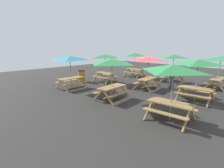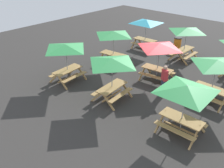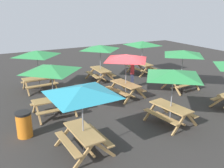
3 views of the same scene
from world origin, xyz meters
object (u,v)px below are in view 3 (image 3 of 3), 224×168
at_px(picnic_table_4, 82,96).
at_px(person_standing, 132,73).
at_px(picnic_table_2, 183,56).
at_px(picnic_table_0, 173,77).
at_px(picnic_table_3, 51,72).
at_px(trash_bin_orange, 24,124).
at_px(picnic_table_7, 142,46).
at_px(picnic_table_5, 100,50).
at_px(picnic_table_1, 37,56).
at_px(picnic_table_8, 126,60).

relative_size(picnic_table_4, person_standing, 1.69).
xyz_separation_m(picnic_table_2, person_standing, (-1.66, -2.24, -1.10)).
bearing_deg(picnic_table_0, picnic_table_3, -134.74).
distance_m(picnic_table_3, trash_bin_orange, 2.51).
relative_size(picnic_table_4, picnic_table_7, 1.00).
bearing_deg(picnic_table_0, picnic_table_4, -93.61).
distance_m(picnic_table_3, picnic_table_4, 3.32).
bearing_deg(picnic_table_7, picnic_table_5, -88.85).
distance_m(picnic_table_1, picnic_table_3, 3.69).
bearing_deg(picnic_table_4, picnic_table_8, 130.87).
bearing_deg(picnic_table_8, picnic_table_0, -6.89).
bearing_deg(picnic_table_2, picnic_table_0, -143.47).
bearing_deg(picnic_table_7, picnic_table_4, -46.94).
relative_size(picnic_table_0, picnic_table_8, 1.00).
bearing_deg(picnic_table_8, picnic_table_1, -138.34).
height_order(picnic_table_5, picnic_table_7, same).
bearing_deg(picnic_table_2, picnic_table_8, 167.15).
relative_size(picnic_table_2, person_standing, 1.40).
relative_size(picnic_table_0, person_standing, 1.40).
relative_size(picnic_table_7, person_standing, 1.69).
height_order(picnic_table_3, picnic_table_7, same).
distance_m(picnic_table_3, picnic_table_7, 8.39).
height_order(picnic_table_0, picnic_table_2, same).
relative_size(picnic_table_3, picnic_table_4, 0.83).
bearing_deg(picnic_table_0, picnic_table_2, 124.66).
xyz_separation_m(picnic_table_1, picnic_table_2, (3.75, 7.17, 0.00)).
bearing_deg(picnic_table_5, picnic_table_4, -28.38).
bearing_deg(picnic_table_7, picnic_table_0, -27.57).
xyz_separation_m(picnic_table_0, picnic_table_1, (-6.78, -3.75, 0.00)).
bearing_deg(picnic_table_8, person_standing, 128.15).
bearing_deg(picnic_table_3, picnic_table_0, -38.55).
bearing_deg(picnic_table_5, picnic_table_2, 42.10).
height_order(picnic_table_5, picnic_table_8, same).
relative_size(picnic_table_0, picnic_table_5, 1.00).
xyz_separation_m(picnic_table_0, trash_bin_orange, (-1.75, -5.48, -1.49)).
relative_size(picnic_table_1, picnic_table_8, 1.00).
xyz_separation_m(picnic_table_2, picnic_table_8, (-0.47, -3.43, 0.00)).
height_order(picnic_table_1, picnic_table_7, same).
xyz_separation_m(picnic_table_5, trash_bin_orange, (5.10, -5.63, -1.49)).
bearing_deg(picnic_table_3, picnic_table_5, 41.66).
height_order(picnic_table_2, picnic_table_8, same).
distance_m(picnic_table_0, picnic_table_2, 4.56).
xyz_separation_m(picnic_table_7, person_standing, (2.30, -2.28, -1.10)).
bearing_deg(picnic_table_7, person_standing, -46.09).
relative_size(picnic_table_7, picnic_table_8, 1.21).
height_order(picnic_table_4, picnic_table_5, same).
relative_size(picnic_table_0, picnic_table_1, 1.00).
xyz_separation_m(picnic_table_5, picnic_table_8, (3.35, -0.16, 0.00)).
relative_size(picnic_table_0, trash_bin_orange, 2.38).
relative_size(picnic_table_5, picnic_table_7, 0.83).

